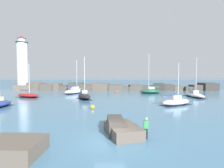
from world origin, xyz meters
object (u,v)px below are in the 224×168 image
sailboat_moored_3 (75,91)px  person_on_rocks (146,127)px  lighthouse (22,66)px  sailboat_moored_2 (84,96)px  sailboat_moored_0 (150,91)px  sailboat_moored_5 (28,95)px  sailboat_moored_6 (194,95)px  mooring_buoy_far_side (93,107)px  sailboat_moored_1 (176,102)px  mooring_buoy_orange_near (117,92)px

sailboat_moored_3 → person_on_rocks: 36.69m
lighthouse → sailboat_moored_2: (24.47, -21.93, -7.43)m
lighthouse → sailboat_moored_0: size_ratio=1.66×
sailboat_moored_5 → sailboat_moored_6: sailboat_moored_6 is taller
sailboat_moored_0 → mooring_buoy_far_side: size_ratio=13.47×
sailboat_moored_2 → sailboat_moored_3: 11.93m
lighthouse → mooring_buoy_far_side: size_ratio=22.34×
mooring_buoy_far_side → person_on_rocks: (5.84, -12.46, 0.67)m
sailboat_moored_5 → person_on_rocks: bearing=-49.5°
lighthouse → sailboat_moored_5: 23.07m
sailboat_moored_1 → sailboat_moored_3: sailboat_moored_3 is taller
sailboat_moored_0 → mooring_buoy_orange_near: sailboat_moored_0 is taller
sailboat_moored_5 → sailboat_moored_6: (38.83, 0.60, 0.10)m
lighthouse → sailboat_moored_3: 24.07m
lighthouse → sailboat_moored_1: lighthouse is taller
mooring_buoy_far_side → mooring_buoy_orange_near: bearing=80.0°
sailboat_moored_2 → person_on_rocks: size_ratio=5.10×
sailboat_moored_2 → sailboat_moored_6: bearing=8.4°
sailboat_moored_0 → mooring_buoy_orange_near: 9.47m
sailboat_moored_1 → sailboat_moored_3: size_ratio=0.78×
lighthouse → sailboat_moored_2: 33.69m
person_on_rocks → lighthouse: bearing=126.5°
mooring_buoy_orange_near → sailboat_moored_2: bearing=-118.6°
sailboat_moored_1 → sailboat_moored_6: 13.82m
sailboat_moored_0 → sailboat_moored_2: (-16.59, -11.63, 0.02)m
lighthouse → sailboat_moored_6: size_ratio=1.98×
sailboat_moored_2 → sailboat_moored_6: size_ratio=0.97×
sailboat_moored_6 → sailboat_moored_5: bearing=-179.1°
lighthouse → sailboat_moored_6: 53.53m
sailboat_moored_1 → sailboat_moored_2: size_ratio=0.81×
sailboat_moored_2 → sailboat_moored_6: 25.57m
mooring_buoy_orange_near → sailboat_moored_6: bearing=-28.2°
sailboat_moored_6 → mooring_buoy_far_side: (-22.23, -14.37, -0.28)m
sailboat_moored_0 → mooring_buoy_orange_near: (-9.30, 1.74, -0.41)m
sailboat_moored_2 → sailboat_moored_5: size_ratio=1.15×
sailboat_moored_2 → person_on_rocks: sailboat_moored_2 is taller
sailboat_moored_0 → sailboat_moored_6: 11.76m
mooring_buoy_orange_near → mooring_buoy_far_side: mooring_buoy_far_side is taller
lighthouse → sailboat_moored_2: size_ratio=2.05×
sailboat_moored_5 → mooring_buoy_orange_near: (20.82, 10.25, -0.19)m
sailboat_moored_3 → sailboat_moored_6: size_ratio=1.01×
lighthouse → sailboat_moored_0: 42.98m
lighthouse → sailboat_moored_0: (41.06, -10.30, -7.45)m
sailboat_moored_5 → mooring_buoy_orange_near: sailboat_moored_5 is taller
sailboat_moored_2 → mooring_buoy_orange_near: bearing=61.4°
lighthouse → person_on_rocks: lighthouse is taller
sailboat_moored_6 → sailboat_moored_1: bearing=-126.9°
sailboat_moored_5 → mooring_buoy_far_side: bearing=-39.7°
sailboat_moored_2 → sailboat_moored_0: bearing=35.0°
mooring_buoy_orange_near → sailboat_moored_3: bearing=-169.1°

